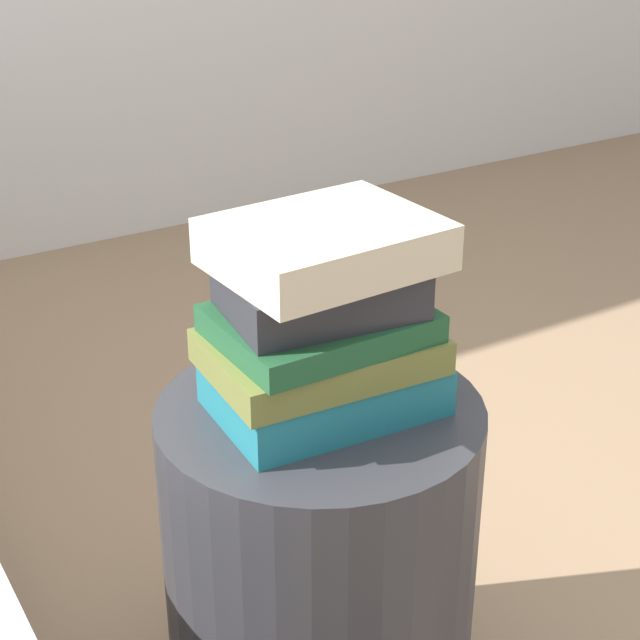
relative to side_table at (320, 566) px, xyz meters
The scene contains 6 objects.
side_table is the anchor object (origin of this frame).
book_teal 0.29m from the side_table, 34.21° to the right, with size 0.28×0.19×0.06m, color #1E727F.
book_olive 0.34m from the side_table, 129.79° to the right, with size 0.28×0.19×0.04m, color olive.
book_forest 0.38m from the side_table, 60.63° to the right, with size 0.25×0.19×0.03m, color #1E512D.
book_charcoal 0.42m from the side_table, 57.61° to the left, with size 0.23×0.16×0.06m, color #28282D.
book_cream 0.48m from the side_table, ahead, with size 0.26×0.20×0.06m, color beige.
Camera 1 is at (-0.59, -0.98, 1.19)m, focal length 58.37 mm.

